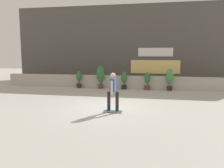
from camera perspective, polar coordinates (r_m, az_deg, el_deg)
name	(u,v)px	position (r m, az deg, el deg)	size (l,w,h in m)	color
ground_plane	(106,107)	(10.72, -1.56, -5.82)	(48.00, 48.00, 0.00)	#B2AFA8
planter_wall	(124,82)	(16.46, 3.02, 0.49)	(18.00, 0.40, 0.90)	#B2ADA3
building_backdrop	(131,45)	(20.31, 4.71, 9.74)	(20.00, 2.08, 6.50)	#4C4947
potted_plant_0	(79,79)	(16.77, -8.25, 1.30)	(0.38, 0.38, 1.23)	#2D2823
potted_plant_1	(101,75)	(16.27, -2.87, 2.19)	(0.57, 0.57, 1.62)	brown
potted_plant_2	(124,80)	(15.98, 3.03, 1.10)	(0.39, 0.39, 1.25)	black
potted_plant_3	(147,81)	(15.84, 8.78, 0.84)	(0.37, 0.37, 1.21)	brown
potted_plant_4	(170,78)	(15.83, 14.23, 1.46)	(0.50, 0.50, 1.48)	#2D2823
skater_mid_plaza	(113,91)	(9.61, 0.24, -1.67)	(0.80, 0.56, 1.70)	#266699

